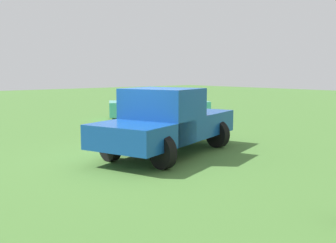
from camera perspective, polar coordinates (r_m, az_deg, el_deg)
ground_plane at (r=10.35m, az=-4.05°, el=-5.35°), size 80.00×80.00×0.00m
pickup_truck at (r=10.62m, az=-0.35°, el=0.19°), size 3.28×5.17×1.82m
sedan_near at (r=18.85m, az=-1.18°, el=2.42°), size 3.97×4.94×1.45m
traffic_cone at (r=15.81m, az=-6.84°, el=0.03°), size 0.32×0.32×0.55m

